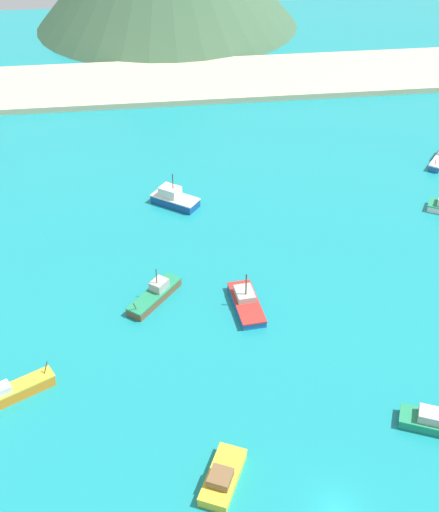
{
  "coord_description": "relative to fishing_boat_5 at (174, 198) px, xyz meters",
  "views": [
    {
      "loc": [
        -15.42,
        -34.62,
        55.39
      ],
      "look_at": [
        -5.95,
        38.74,
        1.89
      ],
      "focal_mm": 46.8,
      "sensor_mm": 36.0,
      "label": 1
    }
  ],
  "objects": [
    {
      "name": "fishing_boat_12",
      "position": [
        0.86,
        -51.86,
        -0.33
      ],
      "size": [
        5.57,
        7.46,
        2.08
      ],
      "color": "gold",
      "rests_on": "ground"
    },
    {
      "name": "fishing_boat_5",
      "position": [
        0.0,
        0.0,
        0.0
      ],
      "size": [
        7.92,
        7.09,
        5.44
      ],
      "color": "#14478C",
      "rests_on": "ground"
    },
    {
      "name": "beach_strip",
      "position": [
        10.95,
        50.85,
        -0.48
      ],
      "size": [
        247.0,
        24.9,
        1.2
      ],
      "primitive_type": "cube",
      "color": "beige",
      "rests_on": "ground"
    },
    {
      "name": "fishing_boat_8",
      "position": [
        7.29,
        -26.29,
        -0.38
      ],
      "size": [
        3.84,
        8.86,
        5.04
      ],
      "color": "#1E5BA8",
      "rests_on": "ground"
    },
    {
      "name": "ground",
      "position": [
        10.95,
        -26.18,
        -1.33
      ],
      "size": [
        260.0,
        280.0,
        0.5
      ],
      "color": "teal"
    },
    {
      "name": "fishing_boat_9",
      "position": [
        -21.19,
        -38.62,
        -0.16
      ],
      "size": [
        10.4,
        6.65,
        3.06
      ],
      "color": "orange",
      "rests_on": "ground"
    },
    {
      "name": "fishing_boat_10",
      "position": [
        -4.15,
        -23.32,
        -0.28
      ],
      "size": [
        7.54,
        8.42,
        4.61
      ],
      "color": "brown",
      "rests_on": "ground"
    }
  ]
}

